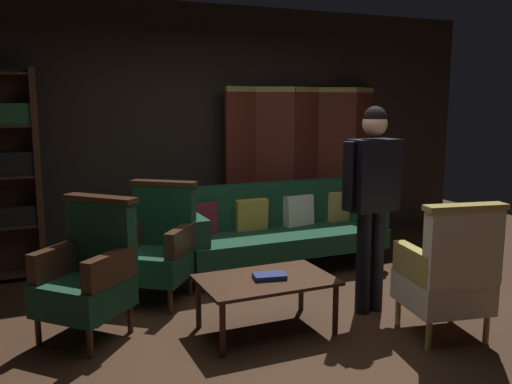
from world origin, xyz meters
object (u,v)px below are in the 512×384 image
coffee_table (266,284)px  folding_screen (306,164)px  armchair_wing_right (158,246)px  potted_plant (151,224)px  standing_figure (372,191)px  velvet_couch (279,226)px  book_navy_cloth (270,276)px  armchair_wing_left (89,273)px  armchair_gilt_accent (448,274)px

coffee_table → folding_screen: bearing=55.1°
coffee_table → armchair_wing_right: (-0.58, 1.00, 0.12)m
potted_plant → armchair_wing_right: bearing=-98.8°
standing_figure → folding_screen: bearing=75.1°
velvet_couch → standing_figure: bearing=-83.2°
potted_plant → book_navy_cloth: size_ratio=3.59×
velvet_couch → armchair_wing_right: bearing=-163.8°
folding_screen → armchair_wing_right: bearing=-150.6°
coffee_table → armchair_wing_left: size_ratio=0.96×
armchair_gilt_accent → armchair_wing_left: same height
armchair_wing_left → book_navy_cloth: (1.25, -0.47, -0.05)m
velvet_couch → standing_figure: 1.50m
book_navy_cloth → standing_figure: bearing=2.5°
armchair_wing_left → standing_figure: bearing=-11.0°
coffee_table → potted_plant: (-0.45, 1.83, 0.12)m
standing_figure → potted_plant: size_ratio=1.99×
armchair_wing_left → standing_figure: size_ratio=0.61×
book_navy_cloth → armchair_gilt_accent: bearing=-28.2°
velvet_couch → armchair_wing_left: size_ratio=2.04×
armchair_wing_right → potted_plant: bearing=81.2°
armchair_wing_right → book_navy_cloth: bearing=-59.4°
velvet_couch → book_navy_cloth: 1.62m
armchair_gilt_accent → potted_plant: (-1.63, 2.47, 0.00)m
armchair_wing_right → velvet_couch: bearing=16.2°
velvet_couch → standing_figure: standing_figure is taller
folding_screen → coffee_table: 2.75m
armchair_gilt_accent → armchair_wing_left: size_ratio=1.00×
armchair_gilt_accent → potted_plant: bearing=123.4°
armchair_wing_left → potted_plant: bearing=60.6°
armchair_gilt_accent → standing_figure: bearing=108.3°
standing_figure → book_navy_cloth: standing_figure is taller
armchair_wing_left → potted_plant: 1.59m
coffee_table → book_navy_cloth: 0.07m
folding_screen → armchair_gilt_accent: folding_screen is taller
velvet_couch → coffee_table: velvet_couch is taller
armchair_gilt_accent → armchair_wing_right: 2.40m
folding_screen → armchair_wing_left: 3.31m
velvet_couch → armchair_gilt_accent: armchair_gilt_accent is taller
book_navy_cloth → folding_screen: bearing=55.6°
velvet_couch → armchair_wing_left: (-2.03, -0.95, 0.03)m
velvet_couch → armchair_gilt_accent: bearing=-79.4°
armchair_wing_right → folding_screen: bearing=29.4°
standing_figure → armchair_wing_right: bearing=147.6°
standing_figure → armchair_wing_left: bearing=169.0°
standing_figure → potted_plant: standing_figure is taller
velvet_couch → coffee_table: bearing=-119.5°
armchair_wing_left → standing_figure: (2.19, -0.42, 0.54)m
potted_plant → armchair_gilt_accent: bearing=-56.6°
coffee_table → armchair_wing_right: armchair_wing_right is taller
velvet_couch → armchair_wing_right: (-1.38, -0.40, 0.03)m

